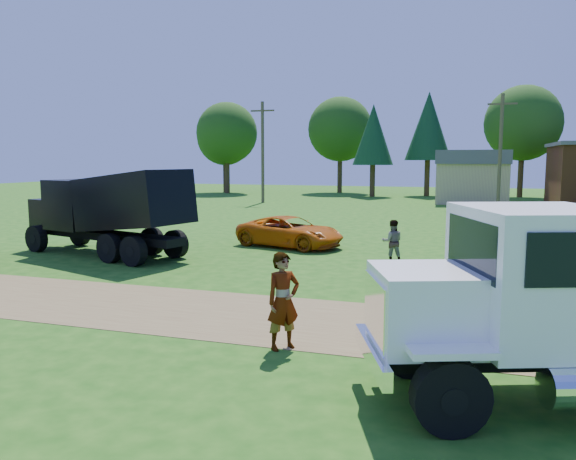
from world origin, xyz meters
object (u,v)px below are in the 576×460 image
(black_dump_truck, at_px, (109,208))
(spectator_a, at_px, (283,301))
(white_semi_tractor, at_px, (540,305))
(orange_pickup, at_px, (290,232))

(black_dump_truck, bearing_deg, spectator_a, -24.54)
(black_dump_truck, bearing_deg, white_semi_tractor, -17.67)
(white_semi_tractor, relative_size, spectator_a, 3.87)
(spectator_a, bearing_deg, black_dump_truck, 92.68)
(orange_pickup, distance_m, spectator_a, 13.65)
(orange_pickup, height_order, spectator_a, spectator_a)
(black_dump_truck, xyz_separation_m, spectator_a, (10.24, -8.56, -0.93))
(white_semi_tractor, height_order, black_dump_truck, white_semi_tractor)
(black_dump_truck, distance_m, spectator_a, 13.38)
(white_semi_tractor, height_order, orange_pickup, white_semi_tractor)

